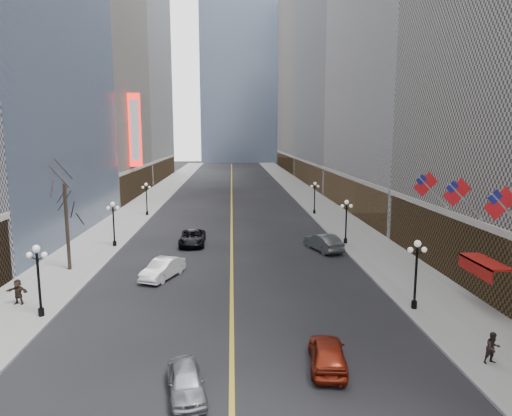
{
  "coord_description": "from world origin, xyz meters",
  "views": [
    {
      "loc": [
        0.08,
        2.48,
        11.27
      ],
      "look_at": [
        1.08,
        21.28,
        8.23
      ],
      "focal_mm": 32.0,
      "sensor_mm": 36.0,
      "label": 1
    }
  ],
  "objects": [
    {
      "name": "sidewalk_east",
      "position": [
        14.0,
        70.0,
        0.07
      ],
      "size": [
        6.0,
        230.0,
        0.15
      ],
      "primitive_type": "cube",
      "color": "gray",
      "rests_on": "ground"
    },
    {
      "name": "sidewalk_west",
      "position": [
        -14.0,
        70.0,
        0.07
      ],
      "size": [
        6.0,
        230.0,
        0.15
      ],
      "primitive_type": "cube",
      "color": "gray",
      "rests_on": "ground"
    },
    {
      "name": "lane_line",
      "position": [
        0.0,
        80.0,
        0.01
      ],
      "size": [
        0.25,
        200.0,
        0.02
      ],
      "primitive_type": "cube",
      "color": "gold",
      "rests_on": "ground"
    },
    {
      "name": "bldg_east_c",
      "position": [
        29.88,
        106.0,
        24.18
      ],
      "size": [
        26.6,
        40.6,
        48.8
      ],
      "color": "gray",
      "rests_on": "ground"
    },
    {
      "name": "bldg_east_d",
      "position": [
        29.9,
        149.0,
        31.17
      ],
      "size": [
        26.6,
        46.6,
        62.8
      ],
      "color": "gray",
      "rests_on": "ground"
    },
    {
      "name": "bldg_west_c",
      "position": [
        -29.88,
        87.0,
        25.19
      ],
      "size": [
        26.6,
        30.6,
        50.8
      ],
      "color": "gray",
      "rests_on": "ground"
    },
    {
      "name": "bldg_west_d",
      "position": [
        -29.92,
        121.0,
        36.17
      ],
      "size": [
        26.6,
        38.6,
        72.8
      ],
      "color": "beige",
      "rests_on": "ground"
    },
    {
      "name": "streetlamp_east_1",
      "position": [
        11.8,
        30.0,
        2.9
      ],
      "size": [
        1.26,
        0.44,
        4.52
      ],
      "color": "black",
      "rests_on": "sidewalk_east"
    },
    {
      "name": "streetlamp_east_2",
      "position": [
        11.8,
        48.0,
        2.9
      ],
      "size": [
        1.26,
        0.44,
        4.52
      ],
      "color": "black",
      "rests_on": "sidewalk_east"
    },
    {
      "name": "streetlamp_east_3",
      "position": [
        11.8,
        66.0,
        2.9
      ],
      "size": [
        1.26,
        0.44,
        4.52
      ],
      "color": "black",
      "rests_on": "sidewalk_east"
    },
    {
      "name": "streetlamp_west_1",
      "position": [
        -11.8,
        30.0,
        2.9
      ],
      "size": [
        1.26,
        0.44,
        4.52
      ],
      "color": "black",
      "rests_on": "sidewalk_west"
    },
    {
      "name": "streetlamp_west_2",
      "position": [
        -11.8,
        48.0,
        2.9
      ],
      "size": [
        1.26,
        0.44,
        4.52
      ],
      "color": "black",
      "rests_on": "sidewalk_west"
    },
    {
      "name": "streetlamp_west_3",
      "position": [
        -11.8,
        66.0,
        2.9
      ],
      "size": [
        1.26,
        0.44,
        4.52
      ],
      "color": "black",
      "rests_on": "sidewalk_west"
    },
    {
      "name": "flag_3",
      "position": [
        15.31,
        27.0,
        7.29
      ],
      "size": [
        2.87,
        0.12,
        2.87
      ],
      "color": "#B2B2B7",
      "rests_on": "ground"
    },
    {
      "name": "flag_4",
      "position": [
        15.31,
        32.0,
        7.29
      ],
      "size": [
        2.87,
        0.12,
        2.87
      ],
      "color": "#B2B2B7",
      "rests_on": "ground"
    },
    {
      "name": "flag_5",
      "position": [
        15.31,
        37.0,
        7.29
      ],
      "size": [
        2.87,
        0.12,
        2.87
      ],
      "color": "#B2B2B7",
      "rests_on": "ground"
    },
    {
      "name": "awning_c",
      "position": [
        16.11,
        30.0,
        3.08
      ],
      "size": [
        1.4,
        4.0,
        0.93
      ],
      "color": "maroon",
      "rests_on": "ground"
    },
    {
      "name": "theatre_marquee",
      "position": [
        -15.88,
        80.0,
        12.0
      ],
      "size": [
        2.0,
        0.55,
        12.0
      ],
      "color": "red",
      "rests_on": "ground"
    },
    {
      "name": "tree_west_far",
      "position": [
        -13.5,
        40.0,
        6.24
      ],
      "size": [
        3.6,
        3.6,
        7.92
      ],
      "color": "#2D231C",
      "rests_on": "sidewalk_west"
    },
    {
      "name": "car_nb_near",
      "position": [
        -2.0,
        20.99,
        0.66
      ],
      "size": [
        2.27,
        4.08,
        1.31
      ],
      "primitive_type": "imported",
      "rotation": [
        0.0,
        0.0,
        0.2
      ],
      "color": "#93949A",
      "rests_on": "ground"
    },
    {
      "name": "car_nb_mid",
      "position": [
        -5.45,
        37.65,
        0.78
      ],
      "size": [
        3.3,
        5.0,
        1.56
      ],
      "primitive_type": "imported",
      "rotation": [
        0.0,
        0.0,
        -0.38
      ],
      "color": "white",
      "rests_on": "ground"
    },
    {
      "name": "car_nb_far",
      "position": [
        -4.03,
        48.63,
        0.76
      ],
      "size": [
        2.6,
        5.52,
        1.53
      ],
      "primitive_type": "imported",
      "rotation": [
        0.0,
        0.0,
        0.01
      ],
      "color": "black",
      "rests_on": "ground"
    },
    {
      "name": "car_sb_mid",
      "position": [
        4.67,
        23.06,
        0.73
      ],
      "size": [
        2.24,
        4.49,
        1.47
      ],
      "primitive_type": "imported",
      "rotation": [
        0.0,
        0.0,
        3.02
      ],
      "color": "maroon",
      "rests_on": "ground"
    },
    {
      "name": "car_sb_far",
      "position": [
        9.0,
        45.63,
        0.84
      ],
      "size": [
        3.3,
        5.42,
        1.69
      ],
      "primitive_type": "imported",
      "rotation": [
        0.0,
        0.0,
        3.46
      ],
      "color": "#4E5356",
      "rests_on": "ground"
    },
    {
      "name": "ped_east_walk",
      "position": [
        12.78,
        22.75,
        0.95
      ],
      "size": [
        0.83,
        0.53,
        1.6
      ],
      "primitive_type": "imported",
      "rotation": [
        0.0,
        0.0,
        0.13
      ],
      "color": "black",
      "rests_on": "sidewalk_east"
    },
    {
      "name": "ped_west_far",
      "position": [
        -14.11,
        32.11,
        1.0
      ],
      "size": [
        1.64,
        0.76,
        1.71
      ],
      "primitive_type": "imported",
      "rotation": [
        0.0,
        0.0,
        -0.2
      ],
      "color": "black",
      "rests_on": "sidewalk_west"
    }
  ]
}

